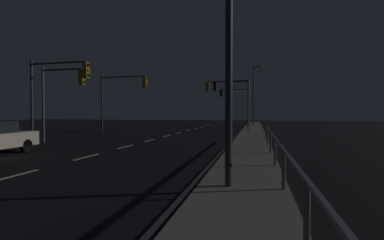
{
  "coord_description": "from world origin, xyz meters",
  "views": [
    {
      "loc": [
        7.37,
        -2.75,
        1.98
      ],
      "look_at": [
        0.92,
        26.89,
        1.21
      ],
      "focal_mm": 27.58,
      "sensor_mm": 36.0,
      "label": 1
    }
  ],
  "objects_px": {
    "street_lamp_far_end": "(255,91)",
    "street_lamp_across_street": "(221,24)",
    "traffic_light_mid_left": "(229,94)",
    "traffic_light_far_center": "(236,99)",
    "traffic_light_near_left": "(233,94)",
    "traffic_light_far_left": "(121,92)",
    "traffic_light_far_right": "(56,84)",
    "traffic_light_overhead_east": "(61,89)"
  },
  "relations": [
    {
      "from": "traffic_light_near_left",
      "to": "street_lamp_across_street",
      "type": "distance_m",
      "value": 24.03
    },
    {
      "from": "traffic_light_overhead_east",
      "to": "traffic_light_mid_left",
      "type": "bearing_deg",
      "value": 56.84
    },
    {
      "from": "traffic_light_far_right",
      "to": "traffic_light_mid_left",
      "type": "relative_size",
      "value": 0.98
    },
    {
      "from": "traffic_light_overhead_east",
      "to": "street_lamp_far_end",
      "type": "height_order",
      "value": "street_lamp_far_end"
    },
    {
      "from": "traffic_light_near_left",
      "to": "traffic_light_overhead_east",
      "type": "bearing_deg",
      "value": -123.28
    },
    {
      "from": "traffic_light_overhead_east",
      "to": "traffic_light_far_left",
      "type": "distance_m",
      "value": 7.87
    },
    {
      "from": "traffic_light_far_center",
      "to": "traffic_light_overhead_east",
      "type": "height_order",
      "value": "traffic_light_far_center"
    },
    {
      "from": "street_lamp_far_end",
      "to": "traffic_light_far_left",
      "type": "bearing_deg",
      "value": -122.51
    },
    {
      "from": "street_lamp_far_end",
      "to": "traffic_light_near_left",
      "type": "bearing_deg",
      "value": -101.09
    },
    {
      "from": "street_lamp_far_end",
      "to": "traffic_light_far_center",
      "type": "bearing_deg",
      "value": -141.25
    },
    {
      "from": "traffic_light_far_center",
      "to": "traffic_light_near_left",
      "type": "height_order",
      "value": "traffic_light_near_left"
    },
    {
      "from": "traffic_light_far_center",
      "to": "traffic_light_far_right",
      "type": "height_order",
      "value": "traffic_light_far_center"
    },
    {
      "from": "traffic_light_overhead_east",
      "to": "street_lamp_across_street",
      "type": "xyz_separation_m",
      "value": [
        11.27,
        -9.13,
        0.74
      ]
    },
    {
      "from": "traffic_light_near_left",
      "to": "street_lamp_across_street",
      "type": "height_order",
      "value": "street_lamp_across_street"
    },
    {
      "from": "traffic_light_far_center",
      "to": "traffic_light_overhead_east",
      "type": "xyz_separation_m",
      "value": [
        -9.48,
        -24.12,
        -0.39
      ]
    },
    {
      "from": "traffic_light_far_left",
      "to": "street_lamp_across_street",
      "type": "xyz_separation_m",
      "value": [
        10.94,
        -16.99,
        0.36
      ]
    },
    {
      "from": "traffic_light_overhead_east",
      "to": "traffic_light_mid_left",
      "type": "height_order",
      "value": "traffic_light_mid_left"
    },
    {
      "from": "traffic_light_far_center",
      "to": "traffic_light_far_right",
      "type": "bearing_deg",
      "value": -110.63
    },
    {
      "from": "traffic_light_overhead_east",
      "to": "street_lamp_far_end",
      "type": "distance_m",
      "value": 28.76
    },
    {
      "from": "traffic_light_far_right",
      "to": "traffic_light_mid_left",
      "type": "xyz_separation_m",
      "value": [
        9.23,
        15.02,
        0.23
      ]
    },
    {
      "from": "traffic_light_mid_left",
      "to": "street_lamp_across_street",
      "type": "height_order",
      "value": "street_lamp_across_street"
    },
    {
      "from": "traffic_light_far_left",
      "to": "traffic_light_mid_left",
      "type": "bearing_deg",
      "value": 35.64
    },
    {
      "from": "traffic_light_mid_left",
      "to": "street_lamp_far_end",
      "type": "distance_m",
      "value": 12.1
    },
    {
      "from": "traffic_light_near_left",
      "to": "traffic_light_far_left",
      "type": "height_order",
      "value": "traffic_light_near_left"
    },
    {
      "from": "traffic_light_far_right",
      "to": "traffic_light_mid_left",
      "type": "bearing_deg",
      "value": 58.43
    },
    {
      "from": "traffic_light_far_center",
      "to": "traffic_light_mid_left",
      "type": "distance_m",
      "value": 9.77
    },
    {
      "from": "traffic_light_far_left",
      "to": "street_lamp_far_end",
      "type": "xyz_separation_m",
      "value": [
        11.63,
        18.25,
        1.24
      ]
    },
    {
      "from": "traffic_light_near_left",
      "to": "traffic_light_far_left",
      "type": "bearing_deg",
      "value": -143.4
    },
    {
      "from": "traffic_light_near_left",
      "to": "street_lamp_far_end",
      "type": "relative_size",
      "value": 0.64
    },
    {
      "from": "traffic_light_far_right",
      "to": "street_lamp_far_end",
      "type": "distance_m",
      "value": 29.3
    },
    {
      "from": "traffic_light_overhead_east",
      "to": "traffic_light_far_right",
      "type": "xyz_separation_m",
      "value": [
        0.14,
        -0.68,
        0.26
      ]
    },
    {
      "from": "traffic_light_near_left",
      "to": "traffic_light_mid_left",
      "type": "distance_m",
      "value": 0.64
    },
    {
      "from": "traffic_light_mid_left",
      "to": "traffic_light_far_left",
      "type": "bearing_deg",
      "value": -144.36
    },
    {
      "from": "traffic_light_mid_left",
      "to": "street_lamp_across_street",
      "type": "xyz_separation_m",
      "value": [
        1.89,
        -23.47,
        0.25
      ]
    },
    {
      "from": "traffic_light_far_center",
      "to": "street_lamp_across_street",
      "type": "bearing_deg",
      "value": -86.92
    },
    {
      "from": "traffic_light_near_left",
      "to": "street_lamp_across_street",
      "type": "relative_size",
      "value": 0.8
    },
    {
      "from": "traffic_light_far_center",
      "to": "traffic_light_far_right",
      "type": "xyz_separation_m",
      "value": [
        -9.33,
        -24.79,
        -0.13
      ]
    },
    {
      "from": "traffic_light_far_right",
      "to": "street_lamp_across_street",
      "type": "relative_size",
      "value": 0.78
    },
    {
      "from": "street_lamp_far_end",
      "to": "street_lamp_across_street",
      "type": "distance_m",
      "value": 35.25
    },
    {
      "from": "traffic_light_mid_left",
      "to": "traffic_light_far_left",
      "type": "height_order",
      "value": "traffic_light_mid_left"
    },
    {
      "from": "traffic_light_far_center",
      "to": "street_lamp_across_street",
      "type": "distance_m",
      "value": 33.29
    },
    {
      "from": "street_lamp_far_end",
      "to": "street_lamp_across_street",
      "type": "height_order",
      "value": "street_lamp_far_end"
    }
  ]
}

